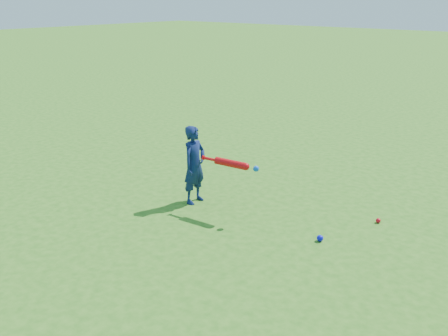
# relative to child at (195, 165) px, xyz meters

# --- Properties ---
(ground) EXTENTS (80.00, 80.00, 0.00)m
(ground) POSITION_rel_child_xyz_m (-0.17, 0.51, -0.56)
(ground) COLOR #2B6718
(ground) RESTS_ON ground
(child) EXTENTS (0.30, 0.43, 1.12)m
(child) POSITION_rel_child_xyz_m (0.00, 0.00, 0.00)
(child) COLOR #101C4B
(child) RESTS_ON ground
(ground_ball_red) EXTENTS (0.06, 0.06, 0.06)m
(ground_ball_red) POSITION_rel_child_xyz_m (2.33, 1.00, -0.53)
(ground_ball_red) COLOR red
(ground_ball_red) RESTS_ON ground
(ground_ball_blue) EXTENTS (0.08, 0.08, 0.08)m
(ground_ball_blue) POSITION_rel_child_xyz_m (2.00, 0.06, -0.52)
(ground_ball_blue) COLOR #0C0DCD
(ground_ball_blue) RESTS_ON ground
(bat_swing) EXTENTS (0.88, 0.16, 0.10)m
(bat_swing) POSITION_rel_child_xyz_m (0.69, 0.02, 0.16)
(bat_swing) COLOR red
(bat_swing) RESTS_ON ground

